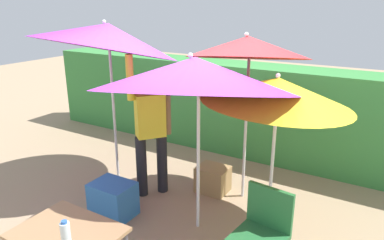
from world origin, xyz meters
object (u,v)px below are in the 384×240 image
at_px(person_vendor, 150,127).
at_px(chair_plastic, 262,231).
at_px(cooler_box, 113,199).
at_px(umbrella_orange, 248,47).
at_px(umbrella_rainbow, 107,37).
at_px(umbrella_navy, 277,91).
at_px(crate_cardboard, 213,179).
at_px(umbrella_yellow, 195,75).
at_px(bottle_water, 66,236).

relative_size(person_vendor, chair_plastic, 2.11).
bearing_deg(chair_plastic, cooler_box, 177.04).
bearing_deg(umbrella_orange, person_vendor, -153.79).
relative_size(umbrella_rainbow, umbrella_navy, 1.36).
relative_size(chair_plastic, crate_cardboard, 2.17).
xyz_separation_m(umbrella_navy, person_vendor, (-1.61, -0.04, -0.67)).
distance_m(umbrella_yellow, umbrella_navy, 0.86).
xyz_separation_m(umbrella_orange, person_vendor, (-1.07, -0.52, -1.02)).
bearing_deg(cooler_box, chair_plastic, -2.96).
bearing_deg(cooler_box, bottle_water, -57.30).
bearing_deg(chair_plastic, person_vendor, 156.79).
relative_size(umbrella_navy, person_vendor, 0.97).
xyz_separation_m(person_vendor, bottle_water, (0.82, -2.08, -0.04)).
relative_size(person_vendor, cooler_box, 3.77).
relative_size(person_vendor, crate_cardboard, 4.58).
distance_m(crate_cardboard, bottle_water, 2.63).
xyz_separation_m(cooler_box, bottle_water, (0.90, -1.40, 0.69)).
height_order(cooler_box, crate_cardboard, cooler_box).
distance_m(cooler_box, crate_cardboard, 1.36).
distance_m(umbrella_navy, person_vendor, 1.74).
relative_size(umbrella_orange, crate_cardboard, 5.47).
relative_size(chair_plastic, cooler_box, 1.79).
bearing_deg(umbrella_rainbow, umbrella_yellow, -15.86).
bearing_deg(umbrella_orange, cooler_box, -133.58).
bearing_deg(person_vendor, umbrella_yellow, -23.34).
relative_size(crate_cardboard, bottle_water, 1.71).
relative_size(umbrella_orange, cooler_box, 4.51).
distance_m(chair_plastic, bottle_water, 1.68).
distance_m(umbrella_navy, cooler_box, 2.30).
distance_m(umbrella_yellow, cooler_box, 1.85).
bearing_deg(umbrella_navy, cooler_box, -157.03).
height_order(umbrella_orange, person_vendor, umbrella_orange).
distance_m(person_vendor, bottle_water, 2.23).
bearing_deg(cooler_box, umbrella_orange, 46.42).
bearing_deg(cooler_box, umbrella_rainbow, 129.95).
height_order(umbrella_rainbow, bottle_water, umbrella_rainbow).
bearing_deg(bottle_water, umbrella_rainbow, 125.39).
xyz_separation_m(umbrella_rainbow, person_vendor, (0.71, -0.07, -1.10)).
height_order(umbrella_yellow, umbrella_navy, umbrella_yellow).
bearing_deg(umbrella_yellow, person_vendor, 156.66).
distance_m(umbrella_yellow, chair_plastic, 1.62).
bearing_deg(person_vendor, cooler_box, -96.70).
height_order(chair_plastic, cooler_box, chair_plastic).
relative_size(umbrella_orange, chair_plastic, 2.52).
bearing_deg(umbrella_rainbow, person_vendor, -5.88).
bearing_deg(bottle_water, cooler_box, 122.70).
distance_m(umbrella_orange, crate_cardboard, 1.82).
distance_m(umbrella_rainbow, umbrella_orange, 1.83).
height_order(person_vendor, crate_cardboard, person_vendor).
distance_m(umbrella_rainbow, umbrella_yellow, 1.67).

